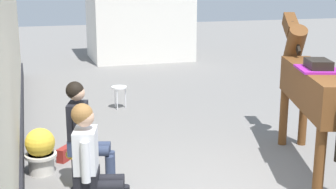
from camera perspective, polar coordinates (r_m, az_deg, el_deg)
The scene contains 9 objects.
ground_plane at distance 8.45m, azimuth -0.95°, elevation -3.93°, with size 40.00×40.00×0.00m, color slate.
pub_facade_wall at distance 6.34m, azimuth -19.80°, elevation 3.55°, with size 0.34×14.00×3.40m.
distant_cottage at distance 15.64m, azimuth -3.60°, elevation 10.96°, with size 3.40×2.60×3.50m.
seated_visitor_near at distance 4.87m, azimuth -9.21°, elevation -8.08°, with size 0.61×0.48×1.39m.
seated_visitor_far at distance 5.87m, azimuth -10.28°, elevation -4.29°, with size 0.61×0.48×1.39m.
saddled_horse_center at distance 6.73m, azimuth 17.12°, elevation 1.02°, with size 1.20×2.89×2.06m.
flower_planter_far at distance 6.60m, azimuth -15.32°, elevation -6.57°, with size 0.43×0.43×0.64m.
spare_stool_white at distance 9.58m, azimuth -6.01°, elevation 0.62°, with size 0.32×0.32×0.46m.
satchel_bag at distance 7.05m, azimuth -12.46°, elevation -7.10°, with size 0.28×0.12×0.20m, color maroon.
Camera 1 is at (-2.20, -4.74, 2.58)m, focal length 49.87 mm.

